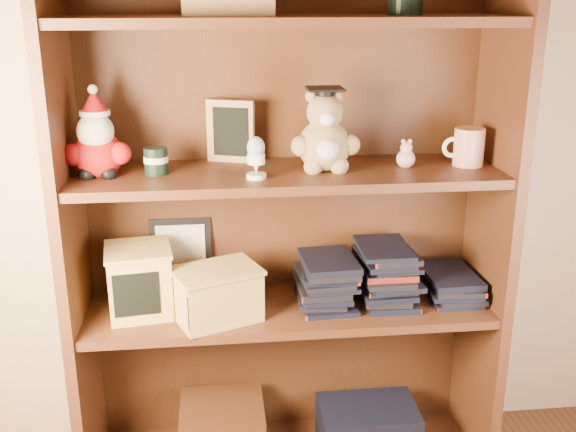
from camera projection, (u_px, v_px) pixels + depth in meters
name	position (u px, v px, depth m)	size (l,w,h in m)	color
bookcase	(285.00, 224.00, 1.91)	(1.20, 0.35, 1.60)	#502A16
shelf_lower	(288.00, 309.00, 1.94)	(1.14, 0.33, 0.02)	#502A16
shelf_upper	(288.00, 175.00, 1.82)	(1.14, 0.33, 0.02)	#502A16
santa_plush	(97.00, 143.00, 1.73)	(0.17, 0.12, 0.24)	#A50F0F
teachers_tin	(156.00, 160.00, 1.76)	(0.06, 0.06, 0.07)	black
chalkboard_plaque	(231.00, 132.00, 1.88)	(0.13, 0.10, 0.17)	#9E7547
egg_cup	(256.00, 156.00, 1.71)	(0.05, 0.05, 0.11)	white
grad_teddy_bear	(325.00, 138.00, 1.79)	(0.19, 0.16, 0.23)	tan
pink_figurine	(406.00, 156.00, 1.84)	(0.05, 0.05, 0.08)	#CC9F9D
teacher_mug	(468.00, 147.00, 1.85)	(0.12, 0.08, 0.10)	silver
certificate_frame	(181.00, 255.00, 2.00)	(0.18, 0.05, 0.22)	black
treats_box	(140.00, 280.00, 1.86)	(0.20, 0.20, 0.19)	tan
pencils_box	(217.00, 294.00, 1.83)	(0.27, 0.23, 0.15)	tan
book_stack_left	(325.00, 280.00, 1.93)	(0.14, 0.20, 0.14)	black
book_stack_mid	(386.00, 272.00, 1.94)	(0.14, 0.20, 0.18)	black
book_stack_right	(452.00, 285.00, 1.98)	(0.14, 0.20, 0.08)	black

